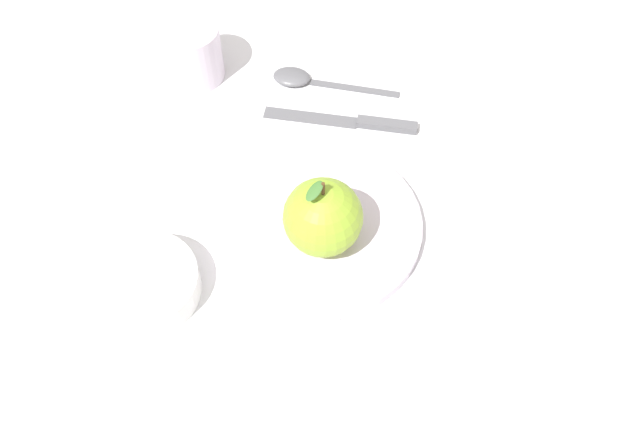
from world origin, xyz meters
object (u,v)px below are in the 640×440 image
spoon (305,79)px  linen_napkin (330,369)px  dinner_plate (320,226)px  cup (192,50)px  side_bowl (146,282)px  knife (355,122)px  apple (323,217)px

spoon → linen_napkin: size_ratio=0.79×
dinner_plate → cup: size_ratio=2.96×
side_bowl → spoon: 0.34m
dinner_plate → cup: bearing=-90.4°
cup → spoon: (-0.11, 0.09, -0.04)m
dinner_plate → spoon: (-0.11, -0.20, -0.00)m
dinner_plate → knife: 0.16m
linen_napkin → spoon: bearing=-119.8°
cup → side_bowl: bearing=52.4°
dinner_plate → knife: size_ratio=1.51×
knife → spoon: spoon is taller
knife → cup: bearing=-56.6°
dinner_plate → side_bowl: 0.20m
side_bowl → spoon: side_bowl is taller
knife → spoon: (0.01, -0.09, 0.00)m
spoon → linen_napkin: 0.39m
apple → linen_napkin: bearing=58.6°
cup → linen_napkin: bearing=78.7°
side_bowl → cup: (-0.19, -0.25, 0.02)m
side_bowl → spoon: size_ratio=0.85×
dinner_plate → spoon: dinner_plate is taller
spoon → linen_napkin: spoon is taller
cup → knife: cup is taller
apple → cup: size_ratio=1.33×
cup → linen_napkin: 0.44m
dinner_plate → side_bowl: side_bowl is taller
side_bowl → apple: bearing=162.9°
side_bowl → linen_napkin: 0.21m
dinner_plate → linen_napkin: 0.17m
cup → spoon: size_ratio=0.58×
side_bowl → spoon: (-0.30, -0.16, -0.01)m
apple → linen_napkin: (0.07, 0.12, -0.06)m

